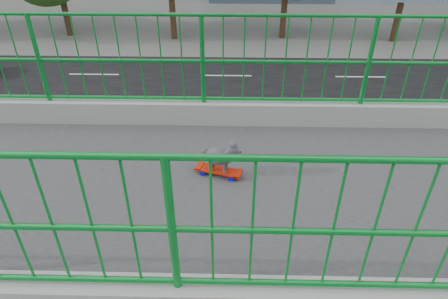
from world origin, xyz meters
TOP-DOWN VIEW (x-y plane):
  - road at (-13.00, 0.00)m, footprint 18.00×90.00m
  - footbridge at (0.00, 0.00)m, footprint 3.00×24.00m
  - railing at (0.00, 0.00)m, footprint 3.00×24.00m
  - skateboard at (-0.26, 0.23)m, footprint 0.29×0.53m
  - poodle at (-0.26, 0.25)m, footprint 0.25×0.42m
  - car_0 at (-6.00, 6.21)m, footprint 1.81×4.50m
  - car_1 at (-9.20, 6.69)m, footprint 1.54×4.42m
  - car_2 at (-12.40, -1.78)m, footprint 2.43×5.28m

SIDE VIEW (x-z plane):
  - road at x=-13.00m, z-range 0.00..0.02m
  - car_1 at x=-9.20m, z-range 0.00..1.46m
  - car_2 at x=-12.40m, z-range 0.00..1.47m
  - car_0 at x=-6.00m, z-range 0.00..1.53m
  - footbridge at x=0.00m, z-range 1.72..8.72m
  - skateboard at x=-0.26m, z-range 7.02..7.08m
  - railing at x=0.00m, z-range 6.50..7.92m
  - poodle at x=-0.26m, z-range 7.08..7.44m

